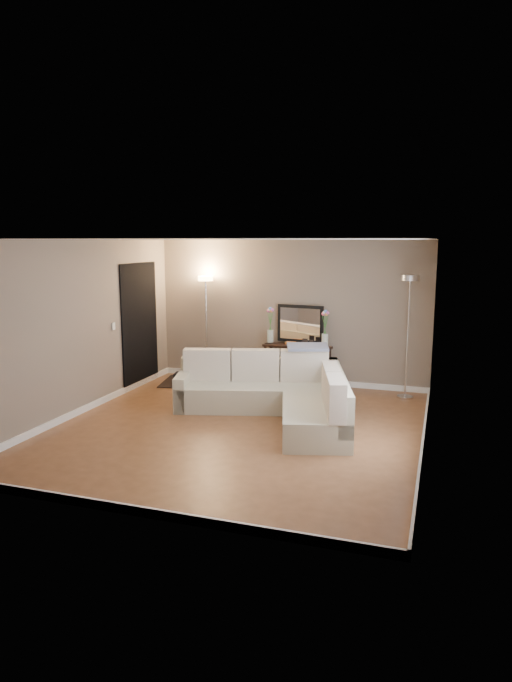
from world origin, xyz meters
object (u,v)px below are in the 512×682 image
(console_table, at_px, (293,363))
(sectional_sofa, at_px, (279,394))
(floor_lamp_lit, at_px, (206,307))
(floor_lamp_unlit, at_px, (409,312))

(console_table, bearing_deg, sectional_sofa, -82.17)
(floor_lamp_lit, relative_size, floor_lamp_unlit, 0.95)
(floor_lamp_unlit, bearing_deg, sectional_sofa, -137.78)
(sectional_sofa, bearing_deg, floor_lamp_lit, 136.83)
(floor_lamp_lit, height_order, floor_lamp_unlit, floor_lamp_unlit)
(floor_lamp_lit, bearing_deg, floor_lamp_unlit, -3.94)
(sectional_sofa, height_order, floor_lamp_lit, floor_lamp_lit)
(floor_lamp_unlit, bearing_deg, floor_lamp_lit, 176.06)
(console_table, height_order, floor_lamp_unlit, floor_lamp_unlit)
(sectional_sofa, xyz_separation_m, console_table, (-0.24, 1.76, 0.09))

